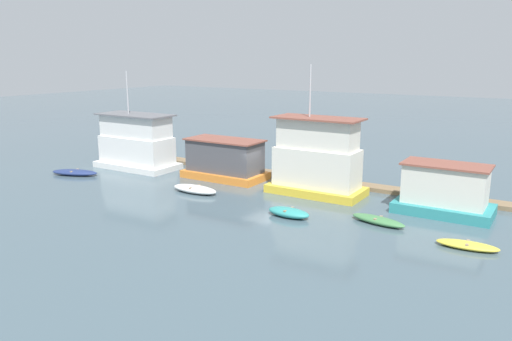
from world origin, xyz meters
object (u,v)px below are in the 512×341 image
(houseboat_yellow, at_px, (317,160))
(dinghy_teal, at_px, (289,212))
(houseboat_white, at_px, (136,143))
(dinghy_navy, at_px, (75,172))
(dinghy_yellow, at_px, (467,245))
(dinghy_white, at_px, (195,189))
(houseboat_teal, at_px, (445,191))
(dinghy_green, at_px, (378,220))
(houseboat_orange, at_px, (225,160))

(houseboat_yellow, distance_m, dinghy_teal, 6.16)
(houseboat_white, bearing_deg, dinghy_teal, -16.24)
(dinghy_navy, distance_m, dinghy_teal, 20.24)
(houseboat_yellow, xyz_separation_m, dinghy_yellow, (11.04, -5.49, -2.28))
(dinghy_white, bearing_deg, dinghy_teal, -9.15)
(houseboat_teal, relative_size, dinghy_yellow, 1.87)
(dinghy_white, distance_m, dinghy_yellow, 18.60)
(dinghy_navy, bearing_deg, dinghy_yellow, -0.36)
(dinghy_green, bearing_deg, houseboat_yellow, 145.26)
(dinghy_teal, distance_m, dinghy_green, 5.32)
(houseboat_orange, height_order, dinghy_white, houseboat_orange)
(houseboat_orange, bearing_deg, dinghy_teal, -33.87)
(houseboat_white, relative_size, houseboat_orange, 1.27)
(houseboat_white, height_order, dinghy_teal, houseboat_white)
(houseboat_orange, distance_m, houseboat_teal, 16.93)
(houseboat_white, distance_m, dinghy_navy, 5.71)
(dinghy_yellow, bearing_deg, dinghy_navy, 179.64)
(houseboat_yellow, bearing_deg, dinghy_teal, -81.61)
(dinghy_teal, bearing_deg, dinghy_green, 17.46)
(houseboat_orange, xyz_separation_m, houseboat_yellow, (8.23, -0.39, 0.96))
(houseboat_yellow, distance_m, dinghy_white, 8.97)
(houseboat_orange, relative_size, dinghy_yellow, 2.12)
(dinghy_navy, xyz_separation_m, dinghy_white, (11.87, 0.95, 0.03))
(dinghy_yellow, bearing_deg, houseboat_white, 169.90)
(houseboat_teal, relative_size, dinghy_teal, 2.05)
(houseboat_yellow, xyz_separation_m, dinghy_teal, (0.84, -5.69, -2.19))
(houseboat_yellow, relative_size, dinghy_teal, 3.20)
(houseboat_orange, bearing_deg, dinghy_yellow, -16.98)
(houseboat_white, xyz_separation_m, dinghy_green, (22.95, -3.61, -1.99))
(dinghy_yellow, bearing_deg, houseboat_yellow, 153.56)
(houseboat_yellow, xyz_separation_m, dinghy_navy, (-19.40, -5.29, -2.23))
(dinghy_yellow, bearing_deg, dinghy_teal, -178.85)
(houseboat_orange, xyz_separation_m, dinghy_white, (0.70, -4.74, -1.25))
(dinghy_navy, distance_m, dinghy_white, 11.91)
(dinghy_navy, distance_m, dinghy_yellow, 30.44)
(dinghy_navy, xyz_separation_m, dinghy_green, (25.31, 1.20, -0.02))
(dinghy_navy, height_order, dinghy_teal, dinghy_teal)
(dinghy_white, distance_m, dinghy_teal, 8.47)
(houseboat_orange, relative_size, houseboat_teal, 1.14)
(dinghy_teal, bearing_deg, dinghy_white, 170.85)
(houseboat_teal, distance_m, dinghy_white, 16.83)
(houseboat_white, distance_m, dinghy_yellow, 28.59)
(dinghy_navy, xyz_separation_m, dinghy_yellow, (30.44, -0.19, -0.05))
(dinghy_navy, relative_size, dinghy_green, 1.20)
(houseboat_orange, distance_m, dinghy_navy, 12.60)
(dinghy_white, bearing_deg, houseboat_white, 157.90)
(houseboat_white, height_order, dinghy_white, houseboat_white)
(houseboat_orange, relative_size, houseboat_yellow, 0.73)
(houseboat_white, relative_size, dinghy_white, 2.26)
(dinghy_navy, bearing_deg, dinghy_green, 2.70)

